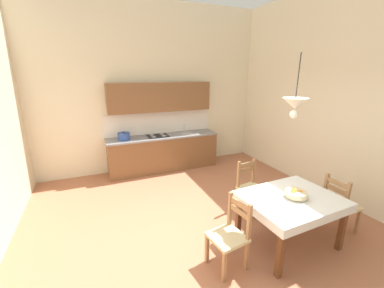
{
  "coord_description": "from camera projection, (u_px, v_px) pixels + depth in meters",
  "views": [
    {
      "loc": [
        -1.5,
        -2.92,
        2.43
      ],
      "look_at": [
        0.2,
        1.07,
        1.14
      ],
      "focal_mm": 22.54,
      "sensor_mm": 36.0,
      "label": 1
    }
  ],
  "objects": [
    {
      "name": "dining_chair_window_side",
      "position": [
        340.0,
        205.0,
        3.75
      ],
      "size": [
        0.43,
        0.43,
        0.93
      ],
      "color": "#D1BC89",
      "rests_on": "ground_plane"
    },
    {
      "name": "dining_table",
      "position": [
        291.0,
        205.0,
        3.4
      ],
      "size": [
        1.36,
        1.08,
        0.75
      ],
      "color": "brown",
      "rests_on": "ground_plane"
    },
    {
      "name": "wall_right",
      "position": [
        352.0,
        96.0,
        4.32
      ],
      "size": [
        0.12,
        6.79,
        4.06
      ],
      "primitive_type": "cube",
      "color": "beige",
      "rests_on": "ground_plane"
    },
    {
      "name": "kitchen_cabinetry",
      "position": [
        163.0,
        137.0,
        6.12
      ],
      "size": [
        2.79,
        0.63,
        2.2
      ],
      "color": "brown",
      "rests_on": "ground_plane"
    },
    {
      "name": "pendant_lamp",
      "position": [
        295.0,
        104.0,
        3.06
      ],
      "size": [
        0.32,
        0.32,
        0.8
      ],
      "color": "black"
    },
    {
      "name": "dining_chair_kitchen_side",
      "position": [
        251.0,
        188.0,
        4.32
      ],
      "size": [
        0.47,
        0.47,
        0.93
      ],
      "color": "#D1BC89",
      "rests_on": "ground_plane"
    },
    {
      "name": "ground_plane",
      "position": [
        207.0,
        234.0,
        3.84
      ],
      "size": [
        6.23,
        6.79,
        0.1
      ],
      "primitive_type": "cube",
      "color": "#AD6B4C"
    },
    {
      "name": "dining_chair_tv_side",
      "position": [
        230.0,
        235.0,
        3.06
      ],
      "size": [
        0.48,
        0.48,
        0.93
      ],
      "color": "#D1BC89",
      "rests_on": "ground_plane"
    },
    {
      "name": "fruit_bowl",
      "position": [
        296.0,
        194.0,
        3.34
      ],
      "size": [
        0.3,
        0.3,
        0.12
      ],
      "color": "beige",
      "rests_on": "dining_table"
    },
    {
      "name": "wall_back",
      "position": [
        152.0,
        89.0,
        6.03
      ],
      "size": [
        6.23,
        0.12,
        4.06
      ],
      "primitive_type": "cube",
      "color": "beige",
      "rests_on": "ground_plane"
    }
  ]
}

